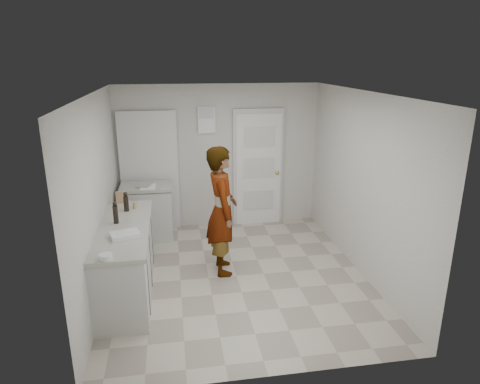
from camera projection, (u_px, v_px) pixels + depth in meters
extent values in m
plane|color=gray|center=(236.00, 276.00, 5.97)|extent=(4.00, 4.00, 0.00)
plane|color=#AFADA5|center=(219.00, 157.00, 7.48)|extent=(3.50, 0.00, 3.50)
plane|color=#AFADA5|center=(272.00, 258.00, 3.71)|extent=(3.50, 0.00, 3.50)
plane|color=#AFADA5|center=(98.00, 197.00, 5.32)|extent=(0.00, 4.00, 4.00)
plane|color=#AFADA5|center=(362.00, 184.00, 5.86)|extent=(0.00, 4.00, 4.00)
plane|color=silver|center=(236.00, 93.00, 5.22)|extent=(4.00, 4.00, 0.00)
cube|color=white|center=(259.00, 170.00, 7.59)|extent=(0.80, 0.05, 2.00)
cube|color=silver|center=(258.00, 168.00, 7.61)|extent=(0.90, 0.04, 2.10)
sphere|color=tan|center=(277.00, 173.00, 7.61)|extent=(0.07, 0.07, 0.07)
cube|color=white|center=(207.00, 120.00, 7.22)|extent=(0.30, 0.02, 0.45)
cube|color=black|center=(150.00, 173.00, 7.33)|extent=(0.90, 0.05, 2.04)
cube|color=silver|center=(150.00, 173.00, 7.30)|extent=(0.98, 0.02, 2.10)
cube|color=silver|center=(126.00, 262.00, 5.43)|extent=(0.60, 1.90, 0.86)
cube|color=black|center=(129.00, 289.00, 5.55)|extent=(0.56, 1.86, 0.08)
cube|color=beige|center=(123.00, 228.00, 5.29)|extent=(0.64, 1.96, 0.05)
cube|color=silver|center=(148.00, 214.00, 7.11)|extent=(0.80, 0.55, 0.86)
cube|color=black|center=(149.00, 235.00, 7.23)|extent=(0.75, 0.54, 0.08)
cube|color=beige|center=(146.00, 187.00, 6.97)|extent=(0.84, 0.61, 0.05)
imported|color=silver|center=(222.00, 211.00, 5.87)|extent=(0.45, 0.67, 1.81)
cube|color=olive|center=(120.00, 197.00, 6.08)|extent=(0.11, 0.05, 0.17)
cylinder|color=tan|center=(135.00, 205.00, 5.89)|extent=(0.06, 0.06, 0.09)
cylinder|color=black|center=(126.00, 204.00, 5.77)|extent=(0.07, 0.07, 0.21)
sphere|color=black|center=(125.00, 194.00, 5.73)|extent=(0.06, 0.06, 0.06)
cylinder|color=black|center=(116.00, 214.00, 5.34)|extent=(0.06, 0.06, 0.23)
sphere|color=black|center=(115.00, 204.00, 5.30)|extent=(0.05, 0.05, 0.05)
cube|color=silver|center=(125.00, 235.00, 4.95)|extent=(0.37, 0.31, 0.06)
cube|color=white|center=(125.00, 235.00, 4.95)|extent=(0.32, 0.26, 0.04)
cylinder|color=silver|center=(106.00, 257.00, 4.41)|extent=(0.14, 0.14, 0.05)
sphere|color=white|center=(104.00, 257.00, 4.40)|extent=(0.05, 0.05, 0.05)
sphere|color=white|center=(108.00, 256.00, 4.43)|extent=(0.05, 0.05, 0.05)
cube|color=white|center=(148.00, 187.00, 6.87)|extent=(0.24, 0.30, 0.01)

